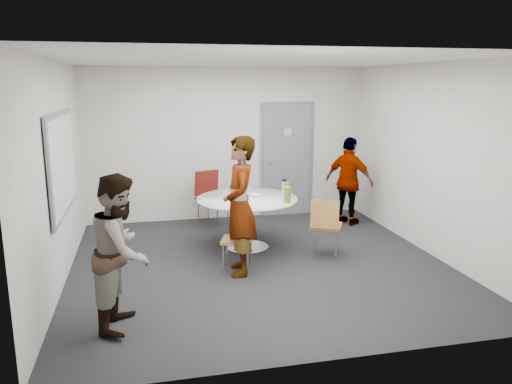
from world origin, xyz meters
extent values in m
plane|color=black|center=(0.00, 0.00, 0.00)|extent=(5.00, 5.00, 0.00)
plane|color=silver|center=(0.00, 0.00, 2.70)|extent=(5.00, 5.00, 0.00)
plane|color=beige|center=(0.00, 2.50, 1.35)|extent=(5.00, 0.00, 5.00)
plane|color=beige|center=(-2.50, 0.00, 1.35)|extent=(0.00, 5.00, 5.00)
plane|color=beige|center=(2.50, 0.00, 1.35)|extent=(0.00, 5.00, 5.00)
plane|color=beige|center=(0.00, -2.50, 1.35)|extent=(5.00, 0.00, 5.00)
cube|color=slate|center=(1.10, 2.47, 1.02)|extent=(0.90, 0.05, 2.05)
cube|color=gray|center=(1.10, 2.50, 1.02)|extent=(1.02, 0.04, 2.12)
cylinder|color=#B2BFC6|center=(1.10, 2.44, 1.55)|extent=(0.16, 0.01, 0.16)
cylinder|color=silver|center=(0.78, 2.41, 1.02)|extent=(0.04, 0.14, 0.04)
cube|color=gray|center=(-2.46, 0.20, 1.45)|extent=(0.03, 1.90, 1.25)
cube|color=white|center=(-2.44, 0.20, 1.45)|extent=(0.01, 1.78, 1.13)
cylinder|color=white|center=(-0.02, 0.69, 0.76)|extent=(1.48, 1.48, 0.03)
cylinder|color=silver|center=(-0.02, 0.69, 0.38)|extent=(0.09, 0.09, 0.72)
cylinder|color=silver|center=(-0.02, 0.69, 0.01)|extent=(0.63, 0.63, 0.02)
cylinder|color=white|center=(-0.11, 0.57, 0.78)|extent=(0.21, 0.21, 0.01)
cylinder|color=black|center=(-0.11, 0.57, 0.82)|extent=(0.16, 0.16, 0.08)
cylinder|color=white|center=(-0.11, 0.57, 0.88)|extent=(0.16, 0.16, 0.02)
cylinder|color=olive|center=(0.47, 0.29, 0.88)|extent=(0.10, 0.10, 0.22)
cylinder|color=#3C8334|center=(0.47, 0.29, 0.89)|extent=(0.10, 0.10, 0.08)
cone|color=olive|center=(0.47, 0.29, 1.01)|extent=(0.09, 0.09, 0.05)
cylinder|color=#55A84C|center=(0.47, 0.29, 1.05)|extent=(0.04, 0.04, 0.02)
imported|color=white|center=(0.03, 1.09, 0.82)|extent=(0.16, 0.16, 0.09)
cylinder|color=black|center=(-0.18, 1.14, 0.83)|extent=(0.05, 0.05, 0.11)
cylinder|color=silver|center=(0.61, 0.93, 0.86)|extent=(0.07, 0.07, 0.18)
cylinder|color=black|center=(0.61, 0.93, 0.96)|extent=(0.07, 0.07, 0.03)
cube|color=pink|center=(-0.27, 1.04, 0.78)|extent=(0.13, 0.09, 0.02)
ellipsoid|color=white|center=(0.13, 0.79, 0.79)|extent=(0.21, 0.21, 0.03)
cube|color=#93602D|center=(-0.34, -0.15, 0.41)|extent=(0.49, 0.49, 0.03)
cube|color=#93602D|center=(-0.16, -0.21, 0.62)|extent=(0.19, 0.38, 0.37)
cylinder|color=silver|center=(-0.44, 0.05, 0.21)|extent=(0.02, 0.02, 0.41)
cylinder|color=silver|center=(-0.54, -0.25, 0.21)|extent=(0.02, 0.02, 0.41)
cylinder|color=silver|center=(-0.14, -0.05, 0.21)|extent=(0.02, 0.02, 0.41)
cylinder|color=silver|center=(-0.24, -0.35, 0.21)|extent=(0.02, 0.02, 0.41)
cube|color=#93602D|center=(1.01, 0.13, 0.44)|extent=(0.55, 0.55, 0.03)
cube|color=#93602D|center=(0.91, -0.04, 0.66)|extent=(0.38, 0.26, 0.39)
cylinder|color=silver|center=(1.23, 0.20, 0.22)|extent=(0.02, 0.02, 0.44)
cylinder|color=silver|center=(0.94, 0.36, 0.22)|extent=(0.02, 0.02, 0.44)
cylinder|color=silver|center=(1.07, -0.09, 0.22)|extent=(0.02, 0.02, 0.44)
cylinder|color=silver|center=(0.78, 0.07, 0.22)|extent=(0.02, 0.02, 0.44)
cube|color=maroon|center=(-0.37, 1.92, 0.49)|extent=(0.58, 0.58, 0.04)
cube|color=maroon|center=(-0.44, 2.12, 0.74)|extent=(0.44, 0.24, 0.43)
cylinder|color=silver|center=(-0.47, 1.68, 0.24)|extent=(0.02, 0.02, 0.49)
cylinder|color=silver|center=(-0.13, 1.81, 0.24)|extent=(0.02, 0.02, 0.49)
cylinder|color=silver|center=(-0.60, 2.03, 0.24)|extent=(0.02, 0.02, 0.49)
cylinder|color=silver|center=(-0.26, 2.16, 0.24)|extent=(0.02, 0.02, 0.49)
imported|color=#A5C6EA|center=(-0.31, -0.25, 0.89)|extent=(0.49, 0.69, 1.78)
imported|color=white|center=(-1.74, -1.38, 0.79)|extent=(0.74, 0.87, 1.57)
imported|color=black|center=(1.95, 1.56, 0.76)|extent=(0.85, 0.93, 1.52)
camera|label=1|loc=(-1.47, -6.27, 2.43)|focal=35.00mm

